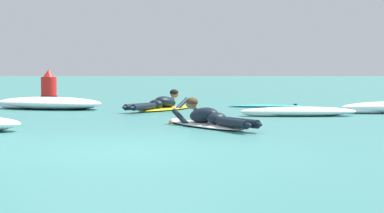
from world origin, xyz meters
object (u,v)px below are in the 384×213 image
(surfer_near, at_px, (208,119))
(channel_marker_buoy, at_px, (49,88))
(drifting_surfboard, at_px, (266,106))
(surfer_far, at_px, (162,105))

(surfer_near, xyz_separation_m, channel_marker_buoy, (-5.29, 9.56, 0.24))
(surfer_near, xyz_separation_m, drifting_surfboard, (1.38, 5.76, -0.10))
(drifting_surfboard, bearing_deg, surfer_near, -103.51)
(surfer_far, distance_m, drifting_surfboard, 2.96)
(surfer_near, height_order, surfer_far, same)
(drifting_surfboard, height_order, channel_marker_buoy, channel_marker_buoy)
(surfer_far, bearing_deg, surfer_near, -74.54)
(surfer_far, bearing_deg, drifting_surfboard, 29.83)
(surfer_near, distance_m, drifting_surfboard, 5.93)
(surfer_far, height_order, channel_marker_buoy, channel_marker_buoy)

